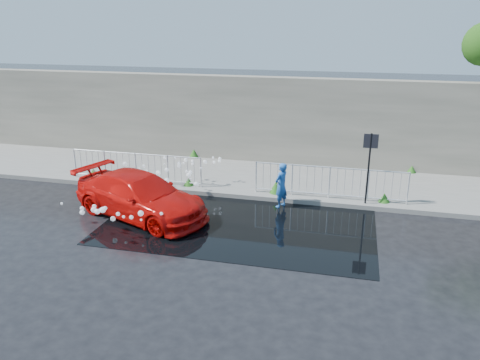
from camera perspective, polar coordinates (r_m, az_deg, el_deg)
name	(u,v)px	position (r m, az deg, el deg)	size (l,w,h in m)	color
ground	(215,235)	(13.52, -3.09, -6.68)	(90.00, 90.00, 0.00)	black
pavement	(252,178)	(17.98, 1.46, 0.29)	(30.00, 4.00, 0.15)	slate
curb	(240,196)	(16.14, -0.05, -1.92)	(30.00, 0.25, 0.16)	slate
retaining_wall	(264,119)	(19.58, 2.89, 7.38)	(30.00, 0.60, 3.50)	#5F5C50
puddle	(240,222)	(14.27, 0.00, -5.17)	(8.00, 5.00, 0.01)	black
sign_post	(369,157)	(15.32, 15.50, 2.69)	(0.45, 0.06, 2.50)	black
railing_left	(136,166)	(17.56, -12.56, 1.63)	(5.05, 0.05, 1.10)	silver
railing_right	(329,181)	(15.85, 10.85, -0.16)	(5.05, 0.05, 1.10)	silver
weeds	(242,175)	(17.45, 0.23, 0.57)	(12.17, 3.93, 0.43)	#144B16
water_spray	(152,186)	(15.56, -10.68, -0.72)	(3.60, 5.56, 1.09)	white
red_car	(140,196)	(14.81, -12.06, -1.90)	(1.88, 4.62, 1.34)	red
person	(281,185)	(15.23, 5.04, -0.64)	(0.55, 0.36, 1.50)	#225AAB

